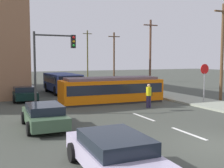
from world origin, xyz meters
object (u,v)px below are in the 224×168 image
Objects in this scene: parked_sedan_far at (23,93)px; streetcar_tram at (111,89)px; stop_sign at (204,75)px; utility_pole_mid at (150,53)px; city_bus at (62,82)px; parked_sedan_mid at (44,115)px; utility_pole_far at (114,56)px; traffic_light_mast at (51,57)px; utility_pole_distant at (87,53)px; parked_sedan_near at (113,152)px; utility_pole_near at (222,51)px; pedestrian_crossing at (149,94)px; parked_sedan_furthest at (17,86)px.

streetcar_tram is at bearing -32.92° from parked_sedan_far.
stop_sign is 0.37× the size of utility_pole_mid.
city_bus is 1.43× the size of parked_sedan_mid.
utility_pole_far is at bearing 84.21° from stop_sign.
utility_pole_distant is (13.89, 32.87, 1.03)m from traffic_light_mast.
parked_sedan_mid is (-0.84, 6.37, -0.00)m from parked_sedan_near.
parked_sedan_near is at bearing -113.83° from streetcar_tram.
streetcar_tram reaches higher than parked_sedan_far.
city_bus is 14.33m from parked_sedan_mid.
streetcar_tram is 8.74m from parked_sedan_mid.
utility_pole_near is (13.84, 9.40, 3.42)m from parked_sedan_near.
city_bus is 0.81× the size of utility_pole_far.
parked_sedan_mid is 20.45m from utility_pole_mid.
city_bus is at bearing 41.18° from parked_sedan_far.
pedestrian_crossing is 34.77m from utility_pole_distant.
pedestrian_crossing is 0.40× the size of parked_sedan_mid.
traffic_light_mast is at bearing -124.04° from utility_pole_far.
stop_sign reaches higher than parked_sedan_far.
city_bus is 13.76m from stop_sign.
streetcar_tram is at bearing 66.17° from parked_sedan_near.
utility_pole_near reaches higher than traffic_light_mast.
stop_sign is at bearing -48.47° from parked_sedan_furthest.
stop_sign is at bearing -5.49° from traffic_light_mast.
pedestrian_crossing reaches higher than parked_sedan_far.
city_bus reaches higher than parked_sedan_far.
parked_sedan_mid is at bearing -168.15° from stop_sign.
streetcar_tram is 1.83× the size of parked_sedan_near.
utility_pole_distant is (14.90, 26.61, 3.94)m from parked_sedan_far.
traffic_light_mast is at bearing 177.01° from utility_pole_near.
streetcar_tram is 0.92× the size of utility_pole_distant.
utility_pole_distant is (10.73, 22.96, 3.45)m from city_bus.
parked_sedan_furthest is (0.12, 6.48, 0.00)m from parked_sedan_far.
utility_pole_distant is (14.26, 42.97, 3.94)m from parked_sedan_near.
parked_sedan_near is 45.44m from utility_pole_distant.
parked_sedan_mid is 0.57× the size of utility_pole_far.
pedestrian_crossing is 15.56m from parked_sedan_furthest.
city_bus is 25.58m from utility_pole_distant.
utility_pole_far reaches higher than parked_sedan_far.
streetcar_tram is at bearing 160.26° from utility_pole_near.
utility_pole_near is 1.06× the size of utility_pole_far.
parked_sedan_far is at bearing 147.08° from streetcar_tram.
parked_sedan_far is 0.56× the size of utility_pole_mid.
parked_sedan_near and parked_sedan_mid have the same top height.
utility_pole_mid is at bearing 89.83° from utility_pole_near.
pedestrian_crossing is 8.26m from parked_sedan_mid.
parked_sedan_near is at bearing -82.47° from parked_sedan_mid.
stop_sign reaches higher than parked_sedan_mid.
utility_pole_distant reaches higher than stop_sign.
traffic_light_mast is 16.83m from utility_pole_mid.
traffic_light_mast is 35.70m from utility_pole_distant.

